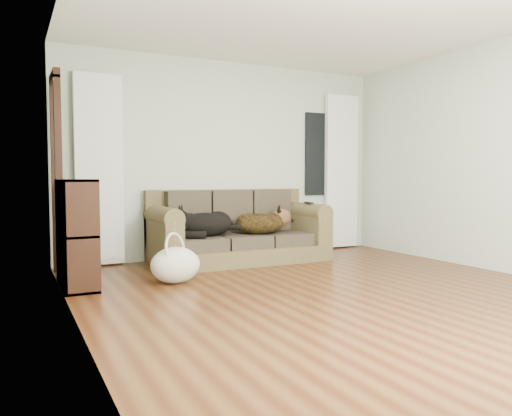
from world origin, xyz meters
name	(u,v)px	position (x,y,z in m)	size (l,w,h in m)	color
floor	(337,293)	(0.00, 0.00, 0.00)	(5.00, 5.00, 0.00)	#3C1C0B
ceiling	(340,3)	(0.00, 0.00, 2.60)	(5.00, 5.00, 0.00)	white
wall_back	(228,160)	(0.00, 2.50, 1.30)	(4.50, 0.04, 2.60)	#B0BAA8
wall_left	(74,143)	(-2.25, 0.00, 1.30)	(0.04, 5.00, 2.60)	#B0BAA8
wall_right	(506,155)	(2.25, 0.00, 1.30)	(0.04, 5.00, 2.60)	#B0BAA8
curtain_left	(99,170)	(-1.70, 2.42, 1.15)	(0.55, 0.08, 2.25)	white
curtain_right	(341,171)	(1.80, 2.42, 1.15)	(0.55, 0.08, 2.25)	white
window_pane	(320,154)	(1.45, 2.47, 1.40)	(0.50, 0.03, 1.20)	black
door_casing	(57,178)	(-2.20, 2.05, 1.05)	(0.07, 0.60, 2.10)	black
sofa	(239,226)	(-0.08, 1.97, 0.45)	(2.18, 0.94, 0.89)	brown
dog_black_lab	(202,225)	(-0.58, 1.95, 0.48)	(0.70, 0.49, 0.30)	black
dog_shepherd	(262,223)	(0.19, 1.89, 0.49)	(0.65, 0.46, 0.29)	black
tv_remote	(309,203)	(0.86, 1.83, 0.73)	(0.05, 0.19, 0.02)	black
tote_bag	(175,267)	(-1.19, 1.08, 0.16)	(0.50, 0.39, 0.36)	beige
bookshelf	(77,235)	(-2.09, 1.36, 0.50)	(0.31, 0.83, 1.04)	black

